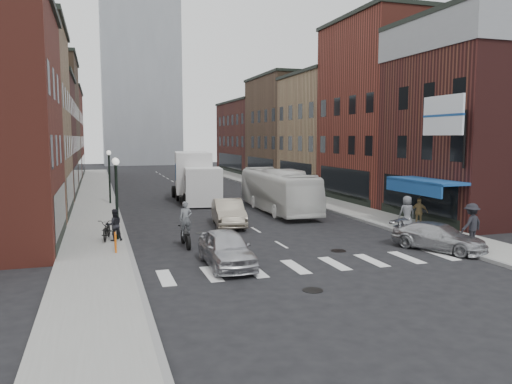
% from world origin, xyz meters
% --- Properties ---
extents(ground, '(160.00, 160.00, 0.00)m').
position_xyz_m(ground, '(0.00, 0.00, 0.00)').
color(ground, black).
rests_on(ground, ground).
extents(sidewalk_left, '(3.00, 74.00, 0.15)m').
position_xyz_m(sidewalk_left, '(-8.50, 22.00, 0.07)').
color(sidewalk_left, gray).
rests_on(sidewalk_left, ground).
extents(sidewalk_right, '(3.00, 74.00, 0.15)m').
position_xyz_m(sidewalk_right, '(8.50, 22.00, 0.07)').
color(sidewalk_right, gray).
rests_on(sidewalk_right, ground).
extents(curb_left, '(0.20, 74.00, 0.16)m').
position_xyz_m(curb_left, '(-7.00, 22.00, 0.00)').
color(curb_left, gray).
rests_on(curb_left, ground).
extents(curb_right, '(0.20, 74.00, 0.16)m').
position_xyz_m(curb_right, '(7.00, 22.00, 0.00)').
color(curb_right, gray).
rests_on(curb_right, ground).
extents(crosswalk_stripes, '(12.00, 2.20, 0.01)m').
position_xyz_m(crosswalk_stripes, '(0.00, -3.00, 0.00)').
color(crosswalk_stripes, silver).
rests_on(crosswalk_stripes, ground).
extents(bldg_left_mid_b, '(10.30, 10.20, 10.30)m').
position_xyz_m(bldg_left_mid_b, '(-14.99, 24.00, 5.15)').
color(bldg_left_mid_b, '#3F1816').
rests_on(bldg_left_mid_b, ground).
extents(bldg_left_far_a, '(10.30, 12.20, 13.30)m').
position_xyz_m(bldg_left_far_a, '(-14.99, 35.00, 6.65)').
color(bldg_left_far_a, '#493524').
rests_on(bldg_left_far_a, ground).
extents(bldg_left_far_b, '(10.30, 16.20, 11.30)m').
position_xyz_m(bldg_left_far_b, '(-14.99, 49.00, 5.65)').
color(bldg_left_far_b, maroon).
rests_on(bldg_left_far_b, ground).
extents(bldg_right_corner, '(10.30, 9.20, 12.30)m').
position_xyz_m(bldg_right_corner, '(14.99, 4.50, 6.15)').
color(bldg_right_corner, '#3F1816').
rests_on(bldg_right_corner, ground).
extents(bldg_right_mid_a, '(10.30, 10.20, 14.30)m').
position_xyz_m(bldg_right_mid_a, '(15.00, 14.00, 7.15)').
color(bldg_right_mid_a, maroon).
rests_on(bldg_right_mid_a, ground).
extents(bldg_right_mid_b, '(10.30, 10.20, 11.30)m').
position_xyz_m(bldg_right_mid_b, '(14.99, 24.00, 5.65)').
color(bldg_right_mid_b, '#916D50').
rests_on(bldg_right_mid_b, ground).
extents(bldg_right_far_a, '(10.30, 12.20, 12.30)m').
position_xyz_m(bldg_right_far_a, '(14.99, 35.00, 6.15)').
color(bldg_right_far_a, '#493524').
rests_on(bldg_right_far_a, ground).
extents(bldg_right_far_b, '(10.30, 16.20, 10.30)m').
position_xyz_m(bldg_right_far_b, '(14.99, 49.00, 5.15)').
color(bldg_right_far_b, '#3F1816').
rests_on(bldg_right_far_b, ground).
extents(awning_blue, '(1.80, 5.00, 0.78)m').
position_xyz_m(awning_blue, '(8.93, 2.50, 2.63)').
color(awning_blue, navy).
rests_on(awning_blue, ground).
extents(billboard_sign, '(1.52, 3.00, 3.70)m').
position_xyz_m(billboard_sign, '(8.59, 0.50, 6.13)').
color(billboard_sign, black).
rests_on(billboard_sign, ground).
extents(distant_tower, '(14.00, 14.00, 50.00)m').
position_xyz_m(distant_tower, '(0.00, 78.00, 25.00)').
color(distant_tower, '#9399A0').
rests_on(distant_tower, ground).
extents(streetlamp_near, '(0.32, 1.22, 4.11)m').
position_xyz_m(streetlamp_near, '(-7.40, 4.00, 2.91)').
color(streetlamp_near, black).
rests_on(streetlamp_near, ground).
extents(streetlamp_far, '(0.32, 1.22, 4.11)m').
position_xyz_m(streetlamp_far, '(-7.40, 18.00, 2.91)').
color(streetlamp_far, black).
rests_on(streetlamp_far, ground).
extents(bike_rack, '(0.08, 0.68, 0.80)m').
position_xyz_m(bike_rack, '(-7.60, 1.30, 0.55)').
color(bike_rack, '#D8590C').
rests_on(bike_rack, sidewalk_left).
extents(box_truck, '(3.48, 9.24, 3.90)m').
position_xyz_m(box_truck, '(-0.85, 18.13, 1.93)').
color(box_truck, silver).
rests_on(box_truck, ground).
extents(motorcycle_rider, '(0.60, 2.10, 2.14)m').
position_xyz_m(motorcycle_rider, '(-4.41, 1.93, 1.00)').
color(motorcycle_rider, black).
rests_on(motorcycle_rider, ground).
extents(transit_bus, '(2.69, 10.56, 2.93)m').
position_xyz_m(transit_bus, '(3.54, 11.13, 1.46)').
color(transit_bus, white).
rests_on(transit_bus, ground).
extents(sedan_left_near, '(1.71, 4.24, 1.45)m').
position_xyz_m(sedan_left_near, '(-3.48, -2.09, 0.72)').
color(sedan_left_near, silver).
rests_on(sedan_left_near, ground).
extents(sedan_left_far, '(2.21, 4.80, 1.52)m').
position_xyz_m(sedan_left_far, '(-1.10, 6.76, 0.76)').
color(sedan_left_far, '#BCAF98').
rests_on(sedan_left_far, ground).
extents(curb_car, '(3.48, 4.57, 1.23)m').
position_xyz_m(curb_car, '(6.39, -2.24, 0.62)').
color(curb_car, '#B0B1B5').
rests_on(curb_car, ground).
extents(parked_bicycle, '(0.96, 2.02, 1.02)m').
position_xyz_m(parked_bicycle, '(-7.90, 4.05, 0.66)').
color(parked_bicycle, black).
rests_on(parked_bicycle, sidewalk_left).
extents(ped_left_solo, '(0.81, 0.56, 1.54)m').
position_xyz_m(ped_left_solo, '(-7.56, 3.67, 0.92)').
color(ped_left_solo, black).
rests_on(ped_left_solo, sidewalk_left).
extents(ped_right_a, '(1.36, 0.91, 1.93)m').
position_xyz_m(ped_right_a, '(8.12, -2.29, 1.12)').
color(ped_right_a, black).
rests_on(ped_right_a, sidewalk_right).
extents(ped_right_b, '(1.03, 0.89, 1.58)m').
position_xyz_m(ped_right_b, '(8.87, 2.66, 0.94)').
color(ped_right_b, '#977E4D').
rests_on(ped_right_b, sidewalk_right).
extents(ped_right_c, '(0.95, 0.68, 1.81)m').
position_xyz_m(ped_right_c, '(7.64, 2.04, 1.05)').
color(ped_right_c, '#5B5E63').
rests_on(ped_right_c, sidewalk_right).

